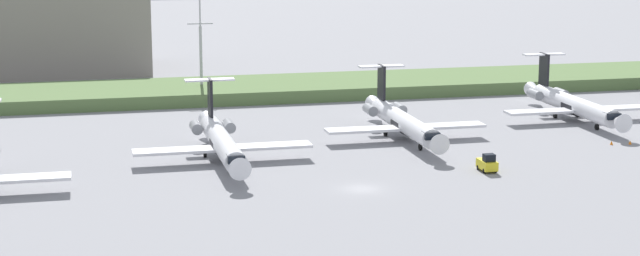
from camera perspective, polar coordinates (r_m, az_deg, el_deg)
The scene contains 9 objects.
ground_plane at distance 148.56m, azimuth -0.80°, elevation -0.46°, with size 500.00×500.00×0.00m, color gray.
grass_berm at distance 182.98m, azimuth -3.23°, elevation 2.15°, with size 320.00×20.00×2.17m, color #597542.
regional_jet_third at distance 134.42m, azimuth -5.43°, elevation -0.68°, with size 22.81×31.00×9.00m.
regional_jet_fourth at distance 147.18m, azimuth 4.53°, elevation 0.40°, with size 22.81×31.00×9.00m.
regional_jet_fifth at distance 164.69m, azimuth 13.65°, elevation 1.30°, with size 22.81×31.00×9.00m.
antenna_mast at distance 181.16m, azimuth -6.54°, elevation 4.25°, with size 4.40×0.50×19.44m.
baggage_tug at distance 129.62m, azimuth 9.15°, elevation -1.93°, with size 1.72×3.20×2.30m.
safety_cone_front_marker at distance 148.52m, azimuth 15.66°, elevation -0.78°, with size 0.44×0.44×0.55m, color orange.
safety_cone_mid_marker at distance 149.51m, azimuth 16.61°, elevation -0.76°, with size 0.44×0.44×0.55m, color orange.
Camera 1 is at (-31.28, -111.91, 30.85)m, focal length 58.48 mm.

